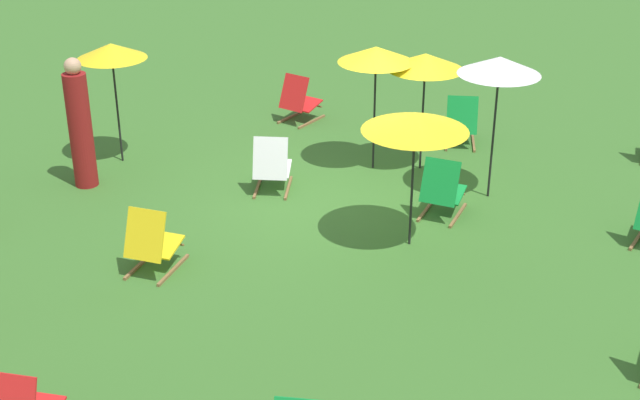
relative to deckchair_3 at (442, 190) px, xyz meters
name	(u,v)px	position (x,y,z in m)	size (l,w,h in m)	color
ground_plane	(346,197)	(1.37, -0.16, -0.37)	(40.00, 40.00, 0.00)	#386B28
deckchair_3	(442,190)	(0.00, 0.00, 0.00)	(0.56, 0.81, 0.83)	olive
deckchair_6	(152,243)	(2.98, 2.49, 0.00)	(0.50, 0.77, 0.83)	olive
deckchair_7	(299,101)	(2.98, -2.86, 0.00)	(0.68, 0.87, 0.83)	olive
deckchair_9	(272,166)	(2.44, -0.08, 0.00)	(0.63, 0.85, 0.83)	olive
deckchair_11	(461,123)	(0.18, -2.63, 0.00)	(0.61, 0.84, 0.83)	olive
umbrella_0	(425,62)	(0.59, -1.50, 1.28)	(1.12, 1.12, 1.77)	black
umbrella_1	(500,66)	(-0.52, -0.80, 1.52)	(1.10, 1.10, 2.01)	black
umbrella_2	(111,51)	(5.01, -0.40, 1.35)	(1.03, 1.03, 1.84)	black
umbrella_3	(376,55)	(1.28, -1.30, 1.38)	(1.10, 1.10, 1.87)	black
umbrella_4	(415,122)	(0.23, 0.92, 1.26)	(1.29, 1.29, 1.74)	black
person_1	(80,127)	(5.06, 0.55, 0.53)	(0.35, 0.35, 1.89)	maroon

